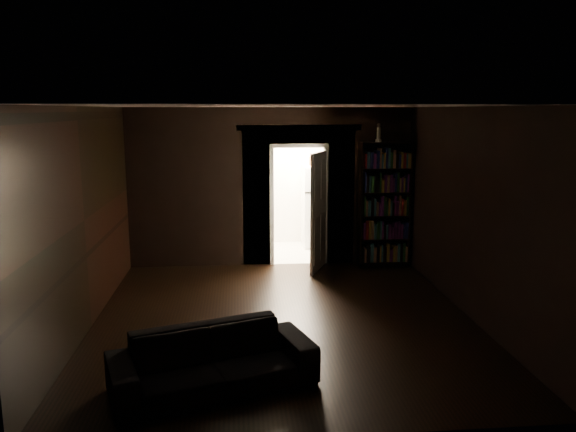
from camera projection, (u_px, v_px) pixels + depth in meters
name	position (u px, v px, depth m)	size (l,w,h in m)	color
ground	(284.00, 320.00, 7.48)	(5.50, 5.50, 0.00)	black
room_walls	(277.00, 184.00, 8.21)	(5.02, 5.61, 2.84)	black
kitchen_alcove	(293.00, 189.00, 11.09)	(2.20, 1.80, 2.60)	beige
sofa	(213.00, 351.00, 5.59)	(2.02, 0.87, 0.78)	black
bookshelf	(384.00, 205.00, 9.95)	(0.90, 0.32, 2.20)	black
refrigerator	(321.00, 206.00, 11.45)	(0.74, 0.68, 1.65)	white
door	(319.00, 212.00, 9.65)	(0.85, 0.05, 2.05)	white
figurine	(379.00, 133.00, 9.77)	(0.11, 0.11, 0.32)	silver
bottles	(322.00, 159.00, 11.25)	(0.62, 0.08, 0.25)	black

